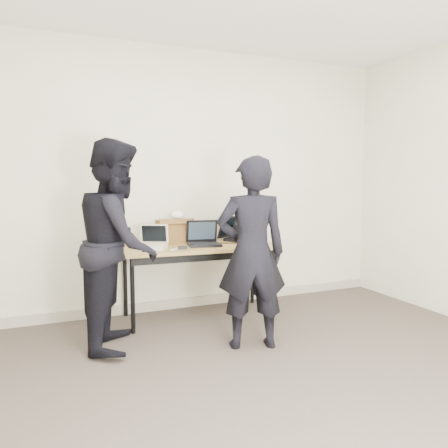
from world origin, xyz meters
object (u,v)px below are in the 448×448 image
leather_satchel (175,231)px  person_observer (118,244)px  person_typist (252,253)px  desk (199,251)px  laptop_center (203,240)px  equipment_box (249,232)px  laptop_beige (152,244)px  laptop_right (238,235)px

leather_satchel → person_observer: (-0.67, -0.66, -0.00)m
leather_satchel → person_typist: size_ratio=0.24×
desk → person_typist: (0.14, -0.89, 0.12)m
laptop_center → person_observer: (-0.89, -0.43, 0.07)m
equipment_box → desk: bearing=-163.1°
desk → person_observer: bearing=-150.2°
person_typist → desk: bearing=-66.6°
person_typist → person_observer: size_ratio=0.92×
laptop_beige → laptop_center: (0.51, -0.01, 0.01)m
laptop_right → person_typist: 1.14m
desk → person_observer: (-0.85, -0.43, 0.18)m
laptop_center → equipment_box: (0.59, 0.19, 0.02)m
leather_satchel → equipment_box: leather_satchel is taller
desk → laptop_beige: (-0.47, 0.00, 0.10)m
desk → leather_satchel: (-0.18, 0.23, 0.19)m
person_typist → person_observer: 1.09m
laptop_beige → person_typist: (0.61, -0.89, 0.01)m
laptop_center → desk: bearing=-173.1°
laptop_beige → person_observer: person_observer is taller
laptop_center → equipment_box: 0.62m
laptop_right → equipment_box: size_ratio=1.73×
equipment_box → person_typist: 1.19m
desk → equipment_box: bearing=19.9°
laptop_right → desk: bearing=170.8°
equipment_box → person_observer: (-1.48, -0.62, 0.05)m
laptop_center → leather_satchel: size_ratio=0.98×
laptop_right → leather_satchel: (-0.68, 0.03, 0.07)m
laptop_beige → equipment_box: 1.12m
laptop_center → person_typist: size_ratio=0.23×
desk → person_observer: person_observer is taller
equipment_box → person_observer: size_ratio=0.16×
laptop_right → equipment_box: (0.13, -0.01, 0.02)m
equipment_box → person_typist: (-0.50, -1.08, -0.02)m
laptop_right → person_typist: (-0.37, -1.08, -0.00)m
leather_satchel → laptop_center: bearing=-47.6°
laptop_beige → leather_satchel: size_ratio=1.00×
equipment_box → person_observer: 1.60m
equipment_box → person_typist: bearing=-114.7°
laptop_beige → leather_satchel: 0.38m
laptop_right → person_observer: person_observer is taller
laptop_right → person_observer: (-1.35, -0.63, 0.07)m
laptop_center → person_typist: bearing=-73.9°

